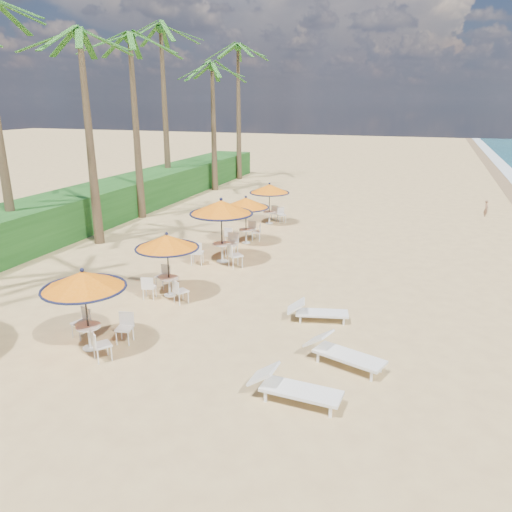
{
  "coord_description": "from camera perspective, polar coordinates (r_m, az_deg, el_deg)",
  "views": [
    {
      "loc": [
        2.73,
        -9.92,
        6.18
      ],
      "look_at": [
        -2.43,
        4.95,
        1.2
      ],
      "focal_mm": 35.0,
      "sensor_mm": 36.0,
      "label": 1
    }
  ],
  "objects": [
    {
      "name": "palm_6",
      "position": [
        35.24,
        -5.02,
        19.94
      ],
      "size": [
        5.0,
        5.0,
        8.44
      ],
      "color": "brown",
      "rests_on": "ground"
    },
    {
      "name": "scrub_hedge",
      "position": [
        27.0,
        -18.39,
        5.38
      ],
      "size": [
        3.0,
        40.0,
        1.8
      ],
      "primitive_type": "cube",
      "color": "#194716",
      "rests_on": "ground"
    },
    {
      "name": "palm_4",
      "position": [
        27.39,
        -14.16,
        21.92
      ],
      "size": [
        5.0,
        5.0,
        9.3
      ],
      "color": "brown",
      "rests_on": "ground"
    },
    {
      "name": "station_3",
      "position": [
        22.03,
        -1.17,
        5.47
      ],
      "size": [
        2.06,
        2.1,
        2.15
      ],
      "color": "black",
      "rests_on": "ground"
    },
    {
      "name": "station_1",
      "position": [
        16.18,
        -10.2,
        0.72
      ],
      "size": [
        2.06,
        2.06,
        2.15
      ],
      "color": "black",
      "rests_on": "ground"
    },
    {
      "name": "station_4",
      "position": [
        25.62,
        1.66,
        7.3
      ],
      "size": [
        2.04,
        2.04,
        2.13
      ],
      "color": "black",
      "rests_on": "ground"
    },
    {
      "name": "lounger_far",
      "position": [
        14.63,
        6.83,
        -6.3
      ],
      "size": [
        1.84,
        0.94,
        0.63
      ],
      "rotation": [
        0.0,
        0.0,
        0.24
      ],
      "color": "white",
      "rests_on": "ground"
    },
    {
      "name": "palm_7",
      "position": [
        40.44,
        -2.07,
        21.89
      ],
      "size": [
        5.0,
        5.0,
        10.1
      ],
      "color": "brown",
      "rests_on": "ground"
    },
    {
      "name": "person",
      "position": [
        30.04,
        24.83,
        4.99
      ],
      "size": [
        0.29,
        0.38,
        0.96
      ],
      "primitive_type": "imported",
      "rotation": [
        0.0,
        0.0,
        1.4
      ],
      "color": "brown",
      "rests_on": "ground"
    },
    {
      "name": "station_2",
      "position": [
        19.32,
        -3.99,
        4.66
      ],
      "size": [
        2.47,
        2.47,
        2.58
      ],
      "color": "black",
      "rests_on": "ground"
    },
    {
      "name": "palm_3",
      "position": [
        22.7,
        -19.41,
        21.54
      ],
      "size": [
        5.0,
        5.0,
        8.9
      ],
      "color": "brown",
      "rests_on": "ground"
    },
    {
      "name": "ground",
      "position": [
        12.01,
        3.3,
        -13.46
      ],
      "size": [
        160.0,
        160.0,
        0.0
      ],
      "primitive_type": "plane",
      "color": "tan",
      "rests_on": "ground"
    },
    {
      "name": "lounger_near",
      "position": [
        10.97,
        4.11,
        -14.68
      ],
      "size": [
        2.04,
        0.75,
        0.72
      ],
      "rotation": [
        0.0,
        0.0,
        -0.06
      ],
      "color": "white",
      "rests_on": "ground"
    },
    {
      "name": "palm_5",
      "position": [
        33.95,
        -10.8,
        23.14
      ],
      "size": [
        5.0,
        5.0,
        10.53
      ],
      "color": "brown",
      "rests_on": "ground"
    },
    {
      "name": "lounger_mid",
      "position": [
        12.44,
        9.74,
        -10.76
      ],
      "size": [
        2.1,
        1.22,
        0.72
      ],
      "rotation": [
        0.0,
        0.0,
        -0.32
      ],
      "color": "white",
      "rests_on": "ground"
    },
    {
      "name": "station_0",
      "position": [
        13.19,
        -18.82,
        -3.7
      ],
      "size": [
        2.11,
        2.11,
        2.2
      ],
      "color": "black",
      "rests_on": "ground"
    }
  ]
}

